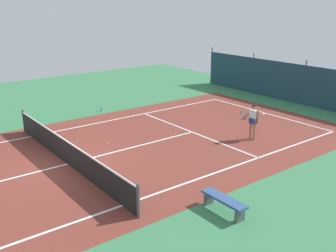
{
  "coord_description": "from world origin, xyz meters",
  "views": [
    {
      "loc": [
        13.67,
        -5.55,
        6.12
      ],
      "look_at": [
        0.72,
        4.37,
        0.9
      ],
      "focal_mm": 42.23,
      "sensor_mm": 36.0,
      "label": 1
    }
  ],
  "objects_px": {
    "tennis_ball_near_player": "(107,144)",
    "tennis_player": "(253,119)",
    "tennis_net": "(67,152)",
    "courtside_bench": "(224,201)",
    "water_bottle": "(101,109)"
  },
  "relations": [
    {
      "from": "tennis_ball_near_player",
      "to": "water_bottle",
      "type": "relative_size",
      "value": 0.28
    },
    {
      "from": "tennis_net",
      "to": "tennis_player",
      "type": "xyz_separation_m",
      "value": [
        2.41,
        7.94,
        0.45
      ]
    },
    {
      "from": "tennis_player",
      "to": "tennis_ball_near_player",
      "type": "xyz_separation_m",
      "value": [
        -3.4,
        -5.65,
        -0.93
      ]
    },
    {
      "from": "courtside_bench",
      "to": "water_bottle",
      "type": "bearing_deg",
      "value": 168.42
    },
    {
      "from": "tennis_player",
      "to": "water_bottle",
      "type": "relative_size",
      "value": 6.83
    },
    {
      "from": "courtside_bench",
      "to": "tennis_ball_near_player",
      "type": "bearing_deg",
      "value": 179.3
    },
    {
      "from": "tennis_net",
      "to": "water_bottle",
      "type": "xyz_separation_m",
      "value": [
        -6.1,
        4.75,
        -0.39
      ]
    },
    {
      "from": "tennis_ball_near_player",
      "to": "tennis_player",
      "type": "bearing_deg",
      "value": 58.94
    },
    {
      "from": "tennis_player",
      "to": "tennis_net",
      "type": "bearing_deg",
      "value": 64.84
    },
    {
      "from": "tennis_player",
      "to": "courtside_bench",
      "type": "xyz_separation_m",
      "value": [
        3.9,
        -5.74,
        -0.59
      ]
    },
    {
      "from": "tennis_net",
      "to": "tennis_player",
      "type": "bearing_deg",
      "value": 73.11
    },
    {
      "from": "tennis_net",
      "to": "courtside_bench",
      "type": "relative_size",
      "value": 6.33
    },
    {
      "from": "tennis_net",
      "to": "water_bottle",
      "type": "bearing_deg",
      "value": 142.1
    },
    {
      "from": "tennis_player",
      "to": "tennis_ball_near_player",
      "type": "relative_size",
      "value": 24.85
    },
    {
      "from": "tennis_ball_near_player",
      "to": "courtside_bench",
      "type": "relative_size",
      "value": 0.04
    }
  ]
}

